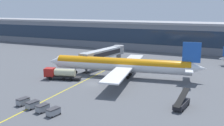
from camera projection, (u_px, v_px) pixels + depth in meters
name	position (u px, v px, depth m)	size (l,w,h in m)	color
ground_plane	(93.00, 84.00, 71.41)	(700.00, 700.00, 0.00)	#515459
apron_lead_in_line	(85.00, 80.00, 74.72)	(0.30, 80.00, 0.01)	yellow
terminal_building	(124.00, 34.00, 138.63)	(203.36, 18.39, 13.86)	slate
main_airliner	(122.00, 65.00, 77.84)	(47.98, 38.55, 11.25)	white
jet_bridge	(105.00, 53.00, 91.53)	(6.57, 23.86, 6.49)	#B2B7BC
fuel_tanker	(60.00, 74.00, 75.59)	(11.08, 5.20, 3.25)	#232326
belt_loader	(181.00, 103.00, 53.92)	(2.62, 7.01, 3.49)	black
baggage_cart_0	(23.00, 101.00, 55.69)	(2.06, 2.90, 1.48)	gray
baggage_cart_1	(32.00, 105.00, 53.84)	(2.06, 2.90, 1.48)	gray
baggage_cart_2	(43.00, 108.00, 52.00)	(2.06, 2.90, 1.48)	gray
baggage_cart_3	(53.00, 112.00, 50.16)	(2.06, 2.90, 1.48)	gray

